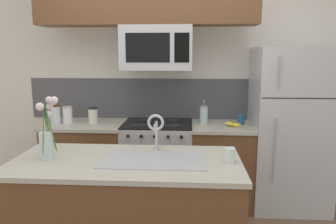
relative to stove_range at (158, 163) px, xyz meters
name	(u,v)px	position (x,y,z in m)	size (l,w,h in m)	color
rear_partition	(185,86)	(0.30, 0.38, 0.84)	(5.20, 0.10, 2.60)	silver
splash_band	(160,99)	(0.00, 0.32, 0.69)	(3.14, 0.01, 0.48)	#4C4C51
back_counter_left	(88,162)	(-0.81, 0.00, -0.01)	(0.89, 0.65, 0.91)	brown
back_counter_right	(221,164)	(0.71, 0.00, -0.01)	(0.69, 0.65, 0.91)	brown
stove_range	(158,163)	(0.00, 0.00, 0.00)	(0.76, 0.64, 0.93)	#B7BABF
microwave	(157,48)	(0.00, -0.02, 1.28)	(0.74, 0.40, 0.46)	#B7BABF
refrigerator	(289,129)	(1.44, 0.02, 0.41)	(0.80, 0.74, 1.75)	#B7BABF
storage_jar_tall	(56,114)	(-1.14, -0.03, 0.55)	(0.10, 0.10, 0.21)	silver
storage_jar_medium	(68,115)	(-1.01, -0.01, 0.54)	(0.10, 0.10, 0.19)	silver
storage_jar_short	(93,115)	(-0.73, 0.03, 0.54)	(0.11, 0.11, 0.18)	silver
banana_bunch	(233,124)	(0.82, -0.06, 0.47)	(0.19, 0.13, 0.08)	yellow
french_press	(204,115)	(0.51, 0.06, 0.55)	(0.09, 0.09, 0.27)	silver
coffee_tin	(241,119)	(0.92, 0.05, 0.50)	(0.08, 0.08, 0.11)	#1E5184
island_counter	(128,217)	(-0.11, -1.25, -0.01)	(1.69, 0.81, 0.91)	brown
kitchen_sink	(153,169)	(0.09, -1.25, 0.38)	(0.76, 0.43, 0.16)	#ADAFB5
sink_faucet	(156,127)	(0.09, -1.04, 0.65)	(0.14, 0.14, 0.31)	#B7BABF
drinking_glass	(230,155)	(0.64, -1.26, 0.50)	(0.07, 0.07, 0.10)	silver
flower_vase	(47,136)	(-0.69, -1.26, 0.62)	(0.17, 0.20, 0.47)	silver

